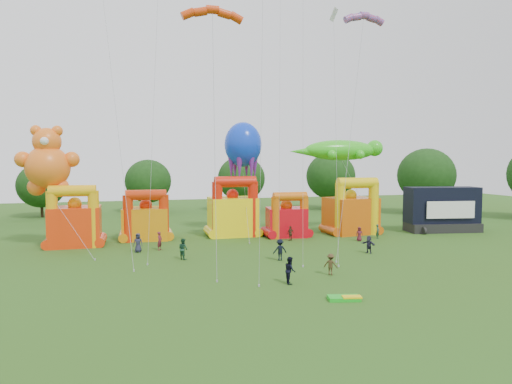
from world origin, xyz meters
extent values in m
plane|color=#2F5217|center=(0.00, 0.00, 0.00)|extent=(160.00, 160.00, 0.00)
cylinder|color=#352314|center=(36.25, 41.84, 1.86)|extent=(0.44, 0.44, 3.72)
ellipsoid|color=#153710|center=(36.25, 41.84, 6.41)|extent=(9.30, 9.30, 8.89)
cylinder|color=#352314|center=(23.83, 52.18, 1.75)|extent=(0.44, 0.44, 3.51)
ellipsoid|color=#153710|center=(23.83, 52.18, 6.04)|extent=(8.77, 8.78, 8.39)
cylinder|color=#352314|center=(7.74, 53.81, 1.65)|extent=(0.44, 0.44, 3.30)
ellipsoid|color=#153710|center=(7.74, 53.81, 5.68)|extent=(8.25, 8.25, 7.88)
cylinder|color=#352314|center=(-8.02, 55.79, 1.55)|extent=(0.44, 0.44, 3.09)
ellipsoid|color=#153710|center=(-8.02, 55.79, 5.32)|extent=(7.73, 7.72, 7.38)
cylinder|color=#352314|center=(-24.24, 53.09, 1.44)|extent=(0.44, 0.44, 2.88)
ellipsoid|color=#153710|center=(-24.24, 53.09, 4.96)|extent=(7.20, 7.20, 6.88)
cube|color=red|center=(-16.18, 26.60, 2.03)|extent=(5.08, 4.10, 4.07)
cylinder|color=#F1AC0C|center=(-18.14, 25.15, 2.91)|extent=(1.10, 1.10, 5.81)
cylinder|color=#F1AC0C|center=(-14.23, 25.15, 2.91)|extent=(1.10, 1.10, 5.81)
cylinder|color=#F1AC0C|center=(-16.18, 25.15, 5.81)|extent=(4.46, 1.16, 1.16)
sphere|color=#F1AC0C|center=(-16.18, 26.60, 4.37)|extent=(1.40, 1.40, 1.40)
cube|color=orange|center=(-9.01, 28.77, 1.79)|extent=(5.26, 4.38, 3.57)
cylinder|color=red|center=(-10.92, 27.35, 2.55)|extent=(1.08, 1.08, 5.10)
cylinder|color=red|center=(-7.10, 27.35, 2.55)|extent=(1.08, 1.08, 5.10)
cylinder|color=red|center=(-9.01, 27.35, 5.10)|extent=(4.36, 1.13, 1.13)
sphere|color=red|center=(-9.01, 28.77, 3.87)|extent=(1.40, 1.40, 1.40)
cube|color=yellow|center=(0.95, 28.87, 2.25)|extent=(5.41, 4.35, 4.50)
cylinder|color=red|center=(-1.14, 27.31, 3.21)|extent=(1.18, 1.18, 6.43)
cylinder|color=red|center=(3.03, 27.31, 3.21)|extent=(1.18, 1.18, 6.43)
cylinder|color=red|center=(0.95, 27.31, 6.43)|extent=(4.77, 1.24, 1.24)
sphere|color=red|center=(0.95, 28.87, 4.80)|extent=(1.40, 1.40, 1.40)
cube|color=red|center=(6.89, 26.65, 1.67)|extent=(4.82, 4.05, 3.34)
cylinder|color=#D55D0B|center=(5.17, 25.37, 2.38)|extent=(0.97, 0.97, 4.77)
cylinder|color=#D55D0B|center=(8.61, 25.37, 2.38)|extent=(0.97, 0.97, 4.77)
cylinder|color=#D55D0B|center=(6.89, 25.37, 4.77)|extent=(3.93, 1.02, 1.02)
sphere|color=#D55D0B|center=(6.89, 26.65, 3.64)|extent=(1.40, 1.40, 1.40)
cube|color=#CE520B|center=(15.18, 26.80, 2.17)|extent=(6.19, 5.28, 4.34)
cylinder|color=yellow|center=(13.02, 25.19, 3.10)|extent=(1.22, 1.22, 6.20)
cylinder|color=yellow|center=(17.34, 25.19, 3.10)|extent=(1.22, 1.22, 6.20)
cylinder|color=yellow|center=(15.18, 25.19, 6.20)|extent=(4.93, 1.28, 1.28)
sphere|color=yellow|center=(15.18, 26.80, 4.64)|extent=(1.40, 1.40, 1.40)
cube|color=black|center=(26.86, 25.06, 0.55)|extent=(9.26, 4.55, 1.10)
cube|color=black|center=(26.86, 25.26, 3.32)|extent=(9.20, 4.13, 4.44)
cube|color=white|center=(26.86, 23.56, 2.88)|extent=(6.08, 0.95, 2.09)
cylinder|color=black|center=(23.31, 23.72, 0.40)|extent=(0.30, 0.90, 0.90)
cylinder|color=black|center=(30.41, 23.72, 0.40)|extent=(0.30, 0.90, 0.90)
sphere|color=orange|center=(-18.63, 26.51, 8.17)|extent=(4.37, 4.37, 4.37)
sphere|color=orange|center=(-18.63, 26.51, 10.75)|extent=(2.78, 2.78, 2.78)
sphere|color=orange|center=(-19.63, 26.51, 11.84)|extent=(1.09, 1.09, 1.09)
sphere|color=orange|center=(-17.64, 26.51, 11.84)|extent=(1.09, 1.09, 1.09)
sphere|color=orange|center=(-20.92, 26.51, 8.96)|extent=(1.59, 1.59, 1.59)
sphere|color=orange|center=(-16.35, 26.51, 8.96)|extent=(1.59, 1.59, 1.59)
sphere|color=orange|center=(-19.73, 26.51, 6.18)|extent=(1.79, 1.79, 1.79)
sphere|color=orange|center=(-17.54, 26.51, 6.18)|extent=(1.79, 1.79, 1.79)
sphere|color=white|center=(-18.63, 25.16, 10.75)|extent=(0.79, 0.79, 0.79)
ellipsoid|color=green|center=(14.55, 28.45, 10.11)|extent=(9.50, 2.97, 2.52)
sphere|color=green|center=(19.19, 28.45, 10.39)|extent=(2.04, 2.04, 2.04)
cone|color=green|center=(9.72, 28.45, 9.92)|extent=(3.71, 1.48, 1.48)
sphere|color=green|center=(16.40, 29.93, 9.55)|extent=(1.11, 1.11, 1.11)
sphere|color=green|center=(16.40, 26.96, 9.55)|extent=(1.11, 1.11, 1.11)
sphere|color=green|center=(12.69, 29.93, 9.55)|extent=(1.11, 1.11, 1.11)
sphere|color=green|center=(12.69, 26.96, 9.55)|extent=(1.11, 1.11, 1.11)
ellipsoid|color=#0E35D2|center=(2.70, 30.86, 10.78)|extent=(4.54, 4.54, 5.44)
cone|color=#591E8C|center=(4.17, 30.86, 8.28)|extent=(1.02, 1.02, 3.63)
cone|color=#591E8C|center=(3.43, 32.13, 8.28)|extent=(1.02, 1.02, 3.63)
cone|color=#591E8C|center=(1.96, 32.13, 8.28)|extent=(1.02, 1.02, 3.63)
cone|color=#591E8C|center=(1.22, 30.86, 8.28)|extent=(1.02, 1.02, 3.63)
cone|color=#591E8C|center=(1.96, 29.58, 8.28)|extent=(1.02, 1.02, 3.63)
cone|color=#591E8C|center=(3.43, 29.58, 8.28)|extent=(1.02, 1.02, 3.63)
cube|color=silver|center=(8.23, 16.95, 22.52)|extent=(1.02, 1.02, 1.10)
cube|color=green|center=(2.65, 2.53, 0.12)|extent=(2.17, 1.41, 0.24)
cube|color=yellow|center=(3.05, 2.23, 0.26)|extent=(1.30, 0.84, 0.10)
imported|color=#23243A|center=(-9.93, 21.44, 0.92)|extent=(1.03, 0.82, 1.85)
imported|color=maroon|center=(-7.85, 21.97, 0.91)|extent=(0.72, 0.80, 1.83)
imported|color=#1A422D|center=(-6.04, 17.15, 0.95)|extent=(1.11, 1.16, 1.90)
imported|color=black|center=(2.22, 14.49, 0.95)|extent=(1.23, 0.71, 1.90)
imported|color=#462E1C|center=(6.38, 23.67, 0.82)|extent=(1.04, 0.79, 1.64)
imported|color=#26233B|center=(11.41, 15.36, 0.83)|extent=(1.15, 1.60, 1.67)
imported|color=#551824|center=(13.64, 21.54, 0.78)|extent=(0.87, 0.68, 1.56)
imported|color=#1B4531|center=(16.42, 22.48, 0.81)|extent=(0.69, 0.69, 1.62)
imported|color=black|center=(0.61, 7.09, 0.98)|extent=(0.88, 1.05, 1.95)
imported|color=#3E2F18|center=(4.45, 8.60, 0.84)|extent=(1.23, 1.16, 1.67)
camera|label=1|loc=(-10.00, -23.53, 8.88)|focal=32.00mm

